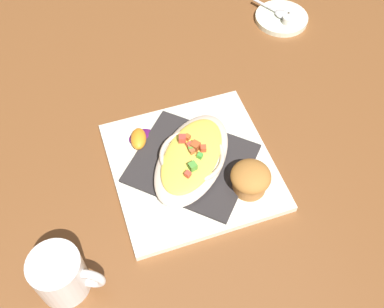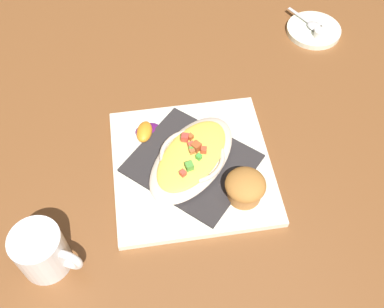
% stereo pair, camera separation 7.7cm
% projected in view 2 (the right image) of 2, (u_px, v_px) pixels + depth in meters
% --- Properties ---
extents(ground_plane, '(2.60, 2.60, 0.00)m').
position_uv_depth(ground_plane, '(192.00, 168.00, 0.81)').
color(ground_plane, brown).
extents(square_plate, '(0.29, 0.29, 0.01)m').
position_uv_depth(square_plate, '(192.00, 166.00, 0.80)').
color(square_plate, white).
rests_on(square_plate, ground_plane).
extents(folded_napkin, '(0.26, 0.25, 0.01)m').
position_uv_depth(folded_napkin, '(192.00, 163.00, 0.79)').
color(folded_napkin, '#2C292A').
rests_on(folded_napkin, square_plate).
extents(gratin_dish, '(0.21, 0.23, 0.04)m').
position_uv_depth(gratin_dish, '(192.00, 157.00, 0.78)').
color(gratin_dish, beige).
rests_on(gratin_dish, folded_napkin).
extents(muffin, '(0.07, 0.07, 0.05)m').
position_uv_depth(muffin, '(245.00, 187.00, 0.74)').
color(muffin, '#A96C37').
rests_on(muffin, square_plate).
extents(orange_garnish, '(0.05, 0.05, 0.02)m').
position_uv_depth(orange_garnish, '(146.00, 131.00, 0.83)').
color(orange_garnish, '#56155B').
rests_on(orange_garnish, square_plate).
extents(coffee_mug, '(0.10, 0.08, 0.08)m').
position_uv_depth(coffee_mug, '(43.00, 252.00, 0.68)').
color(coffee_mug, white).
rests_on(coffee_mug, ground_plane).
extents(creamer_saucer, '(0.12, 0.12, 0.01)m').
position_uv_depth(creamer_saucer, '(314.00, 30.00, 1.01)').
color(creamer_saucer, white).
rests_on(creamer_saucer, ground_plane).
extents(spoon, '(0.07, 0.09, 0.01)m').
position_uv_depth(spoon, '(313.00, 25.00, 1.00)').
color(spoon, silver).
rests_on(spoon, creamer_saucer).
extents(creamer_cup_0, '(0.02, 0.02, 0.02)m').
position_uv_depth(creamer_cup_0, '(319.00, 33.00, 0.98)').
color(creamer_cup_0, silver).
rests_on(creamer_cup_0, creamer_saucer).
extents(creamer_cup_1, '(0.02, 0.02, 0.02)m').
position_uv_depth(creamer_cup_1, '(327.00, 29.00, 0.99)').
color(creamer_cup_1, white).
rests_on(creamer_cup_1, creamer_saucer).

